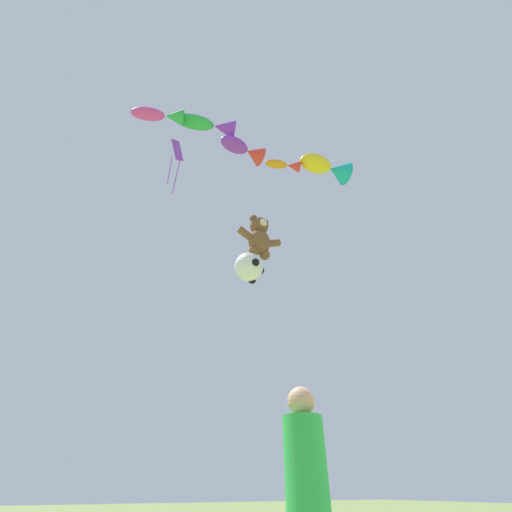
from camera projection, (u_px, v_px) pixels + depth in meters
name	position (u px, v px, depth m)	size (l,w,h in m)	color
teddy_bear_kite	(259.00, 237.00, 13.07)	(1.88, 0.83, 1.91)	brown
soccer_ball_kite	(249.00, 267.00, 12.36)	(1.15, 1.15, 1.06)	white
fish_kite_goldfin	(327.00, 168.00, 14.81)	(2.36, 1.23, 1.04)	yellow
fish_kite_tangerine	(285.00, 165.00, 14.34)	(1.52, 0.93, 0.48)	orange
fish_kite_violet	(244.00, 150.00, 13.93)	(1.83, 0.82, 0.81)	purple
fish_kite_emerald	(210.00, 125.00, 13.77)	(2.47, 1.33, 0.77)	green
fish_kite_magenta	(161.00, 115.00, 13.06)	(2.05, 1.30, 0.65)	#E53F9E
diamond_kite	(177.00, 154.00, 13.34)	(0.78, 0.83, 2.79)	purple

